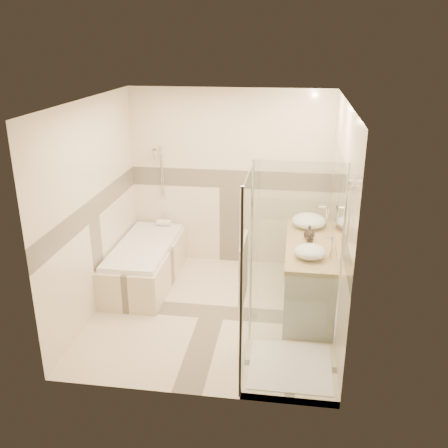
# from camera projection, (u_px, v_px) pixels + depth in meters

# --- Properties ---
(room) EXTENTS (2.82, 3.02, 2.52)m
(room) POSITION_uv_depth(u_px,v_px,m) (217.00, 214.00, 5.60)
(room) COLOR beige
(room) RESTS_ON ground
(bathtub) EXTENTS (0.75, 1.70, 0.56)m
(bathtub) POSITION_uv_depth(u_px,v_px,m) (145.00, 261.00, 6.67)
(bathtub) COLOR beige
(bathtub) RESTS_ON ground
(vanity) EXTENTS (0.58, 1.62, 0.85)m
(vanity) POSITION_uv_depth(u_px,v_px,m) (309.00, 275.00, 6.01)
(vanity) COLOR silver
(vanity) RESTS_ON ground
(shower_enclosure) EXTENTS (0.96, 0.93, 2.04)m
(shower_enclosure) POSITION_uv_depth(u_px,v_px,m) (280.00, 324.00, 4.85)
(shower_enclosure) COLOR beige
(shower_enclosure) RESTS_ON ground
(vessel_sink_near) EXTENTS (0.43, 0.43, 0.17)m
(vessel_sink_near) POSITION_uv_depth(u_px,v_px,m) (309.00, 221.00, 6.32)
(vessel_sink_near) COLOR white
(vessel_sink_near) RESTS_ON vanity
(vessel_sink_far) EXTENTS (0.36, 0.36, 0.14)m
(vessel_sink_far) POSITION_uv_depth(u_px,v_px,m) (310.00, 252.00, 5.45)
(vessel_sink_far) COLOR white
(vessel_sink_far) RESTS_ON vanity
(faucet_near) EXTENTS (0.12, 0.03, 0.30)m
(faucet_near) POSITION_uv_depth(u_px,v_px,m) (327.00, 215.00, 6.26)
(faucet_near) COLOR silver
(faucet_near) RESTS_ON vanity
(faucet_far) EXTENTS (0.11, 0.03, 0.27)m
(faucet_far) POSITION_uv_depth(u_px,v_px,m) (331.00, 246.00, 5.39)
(faucet_far) COLOR silver
(faucet_far) RESTS_ON vanity
(amenity_bottle_a) EXTENTS (0.08, 0.08, 0.16)m
(amenity_bottle_a) POSITION_uv_depth(u_px,v_px,m) (309.00, 239.00, 5.76)
(amenity_bottle_a) COLOR black
(amenity_bottle_a) RESTS_ON vanity
(amenity_bottle_b) EXTENTS (0.16, 0.16, 0.17)m
(amenity_bottle_b) POSITION_uv_depth(u_px,v_px,m) (309.00, 233.00, 5.93)
(amenity_bottle_b) COLOR black
(amenity_bottle_b) RESTS_ON vanity
(folded_towels) EXTENTS (0.21, 0.28, 0.08)m
(folded_towels) POSITION_uv_depth(u_px,v_px,m) (308.00, 219.00, 6.52)
(folded_towels) COLOR white
(folded_towels) RESTS_ON vanity
(rolled_towel) EXTENTS (0.20, 0.09, 0.09)m
(rolled_towel) POSITION_uv_depth(u_px,v_px,m) (164.00, 223.00, 7.19)
(rolled_towel) COLOR white
(rolled_towel) RESTS_ON bathtub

